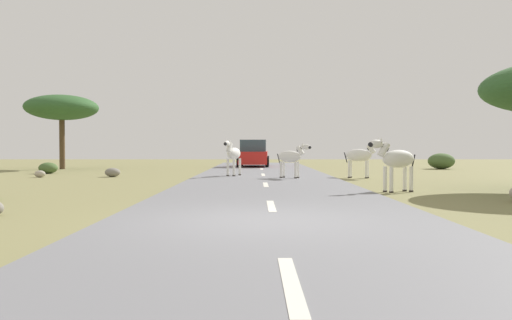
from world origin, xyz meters
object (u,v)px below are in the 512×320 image
at_px(car_0, 253,154).
at_px(tree_2, 61,108).
at_px(bush_1, 48,168).
at_px(zebra_3, 396,160).
at_px(rock_0, 40,174).
at_px(zebra_0, 233,154).
at_px(bush_0, 441,161).
at_px(zebra_1, 291,157).
at_px(rock_3, 112,172).
at_px(zebra_2, 361,156).

bearing_deg(car_0, tree_2, -164.54).
bearing_deg(bush_1, zebra_3, -35.23).
distance_m(tree_2, rock_0, 9.20).
height_order(zebra_0, bush_0, zebra_0).
xyz_separation_m(zebra_3, car_0, (-4.23, 18.06, -0.10)).
distance_m(zebra_0, zebra_1, 2.92).
height_order(car_0, rock_3, car_0).
bearing_deg(zebra_2, zebra_3, 19.76).
bearing_deg(bush_1, car_0, 37.80).
relative_size(zebra_2, bush_1, 1.73).
xyz_separation_m(zebra_1, tree_2, (-13.08, 9.42, 2.75)).
bearing_deg(zebra_0, rock_3, 18.54).
height_order(zebra_3, bush_0, zebra_3).
bearing_deg(bush_0, zebra_1, -135.43).
bearing_deg(zebra_3, zebra_1, 0.38).
bearing_deg(zebra_0, rock_0, 21.28).
distance_m(bush_1, rock_0, 3.24).
relative_size(zebra_3, rock_0, 3.40).
bearing_deg(zebra_3, zebra_2, -27.02).
bearing_deg(car_0, rock_0, -128.19).
relative_size(zebra_2, rock_3, 2.37).
xyz_separation_m(zebra_3, bush_0, (7.13, 15.45, -0.48)).
distance_m(zebra_1, tree_2, 16.36).
bearing_deg(zebra_2, rock_3, -71.49).
bearing_deg(zebra_1, zebra_0, -92.83).
bearing_deg(bush_1, tree_2, 104.29).
relative_size(zebra_0, tree_2, 0.37).
bearing_deg(zebra_3, car_0, -10.53).
bearing_deg(bush_1, zebra_1, -20.12).
bearing_deg(zebra_1, tree_2, -96.15).
bearing_deg(zebra_2, car_0, -135.04).
height_order(zebra_2, rock_3, zebra_2).
bearing_deg(rock_3, zebra_1, -11.60).
height_order(bush_0, rock_3, bush_0).
xyz_separation_m(zebra_3, rock_3, (-10.41, 7.45, -0.75)).
xyz_separation_m(zebra_0, rock_3, (-5.34, 0.04, -0.81)).
distance_m(car_0, bush_1, 12.89).
relative_size(car_0, rock_3, 6.52).
bearing_deg(bush_1, zebra_2, -13.61).
height_order(zebra_0, car_0, car_0).
bearing_deg(zebra_0, car_0, -75.63).
xyz_separation_m(car_0, rock_0, (-9.23, -10.99, -0.70)).
distance_m(bush_1, rock_3, 4.83).
relative_size(zebra_2, zebra_3, 1.00).
height_order(car_0, tree_2, tree_2).
distance_m(zebra_1, zebra_2, 3.09).
xyz_separation_m(zebra_0, rock_0, (-8.38, -0.34, -0.86)).
height_order(zebra_0, tree_2, tree_2).
bearing_deg(bush_0, rock_0, -157.85).
height_order(zebra_2, zebra_3, same).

